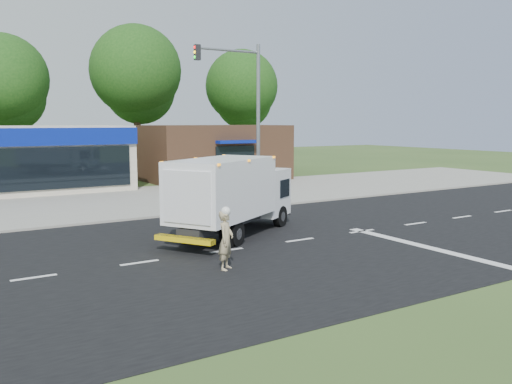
% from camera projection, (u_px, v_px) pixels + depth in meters
% --- Properties ---
extents(ground, '(120.00, 120.00, 0.00)m').
position_uv_depth(ground, '(300.00, 240.00, 19.48)').
color(ground, '#385123').
rests_on(ground, ground).
extents(road_asphalt, '(60.00, 14.00, 0.02)m').
position_uv_depth(road_asphalt, '(300.00, 240.00, 19.48)').
color(road_asphalt, black).
rests_on(road_asphalt, ground).
extents(sidewalk, '(60.00, 2.40, 0.12)m').
position_uv_depth(sidewalk, '(200.00, 208.00, 26.38)').
color(sidewalk, gray).
rests_on(sidewalk, ground).
extents(parking_apron, '(60.00, 9.00, 0.02)m').
position_uv_depth(parking_apron, '(156.00, 196.00, 31.27)').
color(parking_apron, gray).
rests_on(parking_apron, ground).
extents(lane_markings, '(55.20, 7.00, 0.01)m').
position_uv_depth(lane_markings, '(353.00, 243.00, 19.05)').
color(lane_markings, silver).
rests_on(lane_markings, road_asphalt).
extents(ems_box_truck, '(6.73, 5.23, 2.95)m').
position_uv_depth(ems_box_truck, '(232.00, 191.00, 19.98)').
color(ems_box_truck, black).
rests_on(ems_box_truck, ground).
extents(emergency_worker, '(0.75, 0.73, 1.84)m').
position_uv_depth(emergency_worker, '(226.00, 239.00, 15.52)').
color(emergency_worker, tan).
rests_on(emergency_worker, ground).
extents(brown_storefront, '(10.00, 6.70, 4.00)m').
position_uv_depth(brown_storefront, '(215.00, 153.00, 39.72)').
color(brown_storefront, '#382316').
rests_on(brown_storefront, ground).
extents(traffic_signal_pole, '(3.51, 0.25, 8.00)m').
position_uv_depth(traffic_signal_pole, '(247.00, 108.00, 26.48)').
color(traffic_signal_pole, gray).
rests_on(traffic_signal_pole, ground).
extents(background_trees, '(36.77, 7.39, 12.10)m').
position_uv_depth(background_trees, '(75.00, 81.00, 41.81)').
color(background_trees, '#332114').
rests_on(background_trees, ground).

